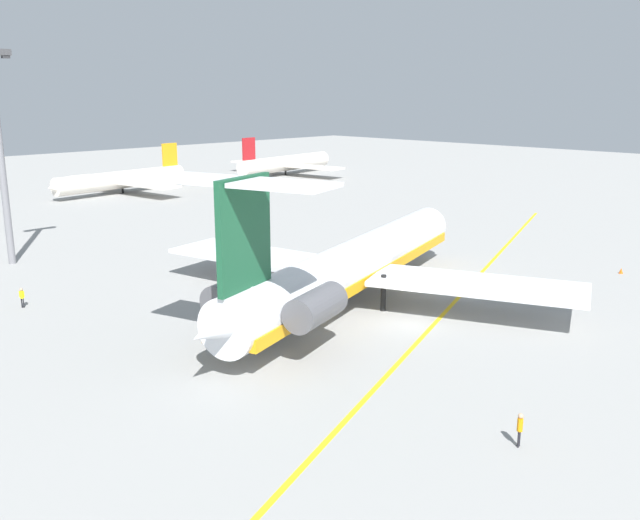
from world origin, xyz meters
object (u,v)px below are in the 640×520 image
Objects in this scene: airliner_far_right at (288,163)px; ground_crew_near_nose at (22,295)px; airliner_mid_right at (118,180)px; safety_cone_nose at (621,271)px; ground_crew_near_tail at (520,426)px; light_mast at (0,148)px; main_jetliner at (348,266)px.

ground_crew_near_nose is (-77.12, -51.97, -1.40)m from airliner_far_right.
airliner_mid_right is at bearing 12.44° from ground_crew_near_nose.
airliner_far_right is at bearing 68.58° from safety_cone_nose.
ground_crew_near_tail reaches higher than ground_crew_near_nose.
light_mast is at bearing 29.58° from ground_crew_near_nose.
ground_crew_near_tail is at bearing -134.06° from main_jetliner.
airliner_far_right is at bearing 130.42° from ground_crew_near_tail.
ground_crew_near_tail is 56.24m from light_mast.
ground_crew_near_nose is 19.51m from light_mast.
main_jetliner is 1.46× the size of airliner_far_right.
light_mast is at bearing 41.97° from airliner_mid_right.
airliner_far_right reaches higher than airliner_mid_right.
main_jetliner is 26.47m from ground_crew_near_nose.
main_jetliner is at bearing -67.76° from light_mast.
light_mast is at bearing 130.92° from safety_cone_nose.
main_jetliner is at bearing -137.59° from airliner_far_right.
main_jetliner is 91.09m from airliner_far_right.
airliner_mid_right is 50.09m from light_mast.
safety_cone_nose is (25.82, -11.98, -3.03)m from main_jetliner.
light_mast reaches higher than airliner_mid_right.
airliner_mid_right is 39.16m from airliner_far_right.
light_mast is at bearing 95.46° from main_jetliner.
safety_cone_nose is at bearing 88.37° from airliner_mid_right.
main_jetliner reaches higher than airliner_mid_right.
airliner_mid_right reaches higher than safety_cone_nose.
ground_crew_near_tail is (-29.96, -91.98, -1.21)m from airliner_mid_right.
airliner_far_right reaches higher than safety_cone_nose.
airliner_mid_right is 48.27× the size of safety_cone_nose.
airliner_mid_right is at bearing 58.22° from main_jetliner.
ground_crew_near_nose is at bearing 47.59° from airliner_mid_right.
airliner_mid_right is 14.89× the size of ground_crew_near_tail.
airliner_mid_right is 96.74m from ground_crew_near_tail.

